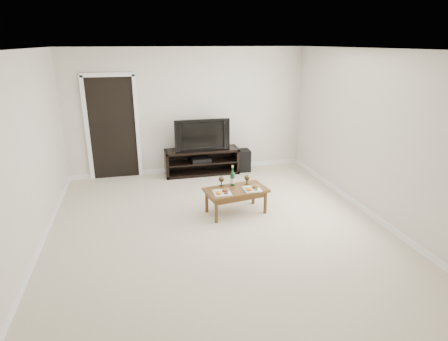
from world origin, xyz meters
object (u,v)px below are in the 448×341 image
media_console (202,162)px  subwoofer (242,160)px  coffee_table (236,201)px  television (201,134)px

media_console → subwoofer: size_ratio=3.30×
subwoofer → coffee_table: 2.15m
television → coffee_table: size_ratio=1.15×
television → coffee_table: (0.20, -2.03, -0.67)m
media_console → subwoofer: 0.90m
television → subwoofer: (0.90, 0.00, -0.64)m
subwoofer → coffee_table: subwoofer is taller
media_console → coffee_table: (0.20, -2.03, -0.07)m
television → coffee_table: television is taller
television → subwoofer: television is taller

